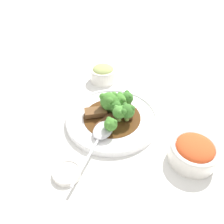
# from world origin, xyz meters

# --- Properties ---
(ground_plane) EXTENTS (4.00, 4.00, 0.00)m
(ground_plane) POSITION_xyz_m (0.00, 0.00, 0.00)
(ground_plane) COLOR white
(main_plate) EXTENTS (0.27, 0.27, 0.02)m
(main_plate) POSITION_xyz_m (0.00, 0.00, 0.01)
(main_plate) COLOR white
(main_plate) RESTS_ON ground_plane
(beef_strip_0) EXTENTS (0.06, 0.07, 0.02)m
(beef_strip_0) POSITION_xyz_m (-0.04, -0.03, 0.03)
(beef_strip_0) COLOR brown
(beef_strip_0) RESTS_ON main_plate
(beef_strip_1) EXTENTS (0.06, 0.06, 0.01)m
(beef_strip_1) POSITION_xyz_m (0.02, 0.04, 0.03)
(beef_strip_1) COLOR brown
(beef_strip_1) RESTS_ON main_plate
(beef_strip_2) EXTENTS (0.03, 0.06, 0.01)m
(beef_strip_2) POSITION_xyz_m (0.01, -0.03, 0.02)
(beef_strip_2) COLOR #56331E
(beef_strip_2) RESTS_ON main_plate
(broccoli_floret_0) EXTENTS (0.04, 0.04, 0.05)m
(broccoli_floret_0) POSITION_xyz_m (0.00, 0.01, 0.05)
(broccoli_floret_0) COLOR #8EB756
(broccoli_floret_0) RESTS_ON main_plate
(broccoli_floret_1) EXTENTS (0.04, 0.04, 0.04)m
(broccoli_floret_1) POSITION_xyz_m (0.04, -0.05, 0.05)
(broccoli_floret_1) COLOR #7FA84C
(broccoli_floret_1) RESTS_ON main_plate
(broccoli_floret_2) EXTENTS (0.05, 0.05, 0.06)m
(broccoli_floret_2) POSITION_xyz_m (-0.02, 0.01, 0.06)
(broccoli_floret_2) COLOR #7FA84C
(broccoli_floret_2) RESTS_ON main_plate
(broccoli_floret_3) EXTENTS (0.04, 0.04, 0.05)m
(broccoli_floret_3) POSITION_xyz_m (-0.00, 0.06, 0.05)
(broccoli_floret_3) COLOR #8EB756
(broccoli_floret_3) RESTS_ON main_plate
(broccoli_floret_4) EXTENTS (0.04, 0.04, 0.05)m
(broccoli_floret_4) POSITION_xyz_m (0.04, 0.02, 0.05)
(broccoli_floret_4) COLOR #7FA84C
(broccoli_floret_4) RESTS_ON main_plate
(broccoli_floret_5) EXTENTS (0.04, 0.04, 0.05)m
(broccoli_floret_5) POSITION_xyz_m (0.03, 0.00, 0.05)
(broccoli_floret_5) COLOR #8EB756
(broccoli_floret_5) RESTS_ON main_plate
(broccoli_floret_6) EXTENTS (0.05, 0.05, 0.05)m
(broccoli_floret_6) POSITION_xyz_m (-0.01, 0.04, 0.05)
(broccoli_floret_6) COLOR #7FA84C
(broccoli_floret_6) RESTS_ON main_plate
(serving_spoon) EXTENTS (0.11, 0.20, 0.01)m
(serving_spoon) POSITION_xyz_m (0.03, -0.07, 0.03)
(serving_spoon) COLOR silver
(serving_spoon) RESTS_ON main_plate
(side_bowl_kimchi) EXTENTS (0.11, 0.11, 0.06)m
(side_bowl_kimchi) POSITION_xyz_m (0.23, 0.03, 0.03)
(side_bowl_kimchi) COLOR white
(side_bowl_kimchi) RESTS_ON ground_plane
(side_bowl_appetizer) EXTENTS (0.09, 0.09, 0.06)m
(side_bowl_appetizer) POSITION_xyz_m (-0.17, 0.13, 0.03)
(side_bowl_appetizer) COLOR white
(side_bowl_appetizer) RESTS_ON ground_plane
(sauce_dish) EXTENTS (0.07, 0.07, 0.01)m
(sauce_dish) POSITION_xyz_m (0.05, -0.20, 0.01)
(sauce_dish) COLOR white
(sauce_dish) RESTS_ON ground_plane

